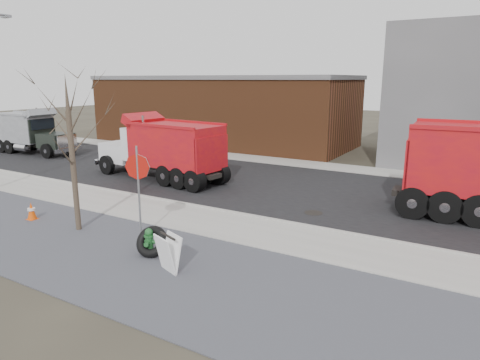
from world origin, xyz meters
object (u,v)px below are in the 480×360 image
Objects in this scene: stop_sign at (138,177)px; sandwich_board at (168,253)px; dump_truck_red_b at (163,147)px; fire_hydrant at (149,243)px; truck_tire at (152,242)px; dump_truck_grey at (29,131)px.

sandwich_board is at bearing -26.78° from stop_sign.
stop_sign is 0.39× the size of dump_truck_red_b.
dump_truck_red_b reaches higher than stop_sign.
fire_hydrant is 9.76m from dump_truck_red_b.
dump_truck_grey reaches higher than truck_tire.
sandwich_board is 11.00m from dump_truck_red_b.
stop_sign is 0.45× the size of dump_truck_grey.
dump_truck_grey is at bearing -0.37° from dump_truck_red_b.
fire_hydrant is at bearing 134.21° from dump_truck_red_b.
dump_truck_red_b is at bearing 130.34° from stop_sign.
fire_hydrant is 0.27× the size of stop_sign.
fire_hydrant is at bearing -31.91° from stop_sign.
fire_hydrant is at bearing -176.16° from truck_tire.
stop_sign reaches higher than fire_hydrant.
fire_hydrant is 0.80× the size of sandwich_board.
truck_tire is 0.16× the size of dump_truck_grey.
truck_tire is at bearing -13.39° from fire_hydrant.
stop_sign reaches higher than truck_tire.
sandwich_board reaches higher than truck_tire.
truck_tire is at bearing 172.11° from sandwich_board.
dump_truck_red_b is (-5.95, 7.63, 1.29)m from fire_hydrant.
dump_truck_grey is at bearing 137.24° from fire_hydrant.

